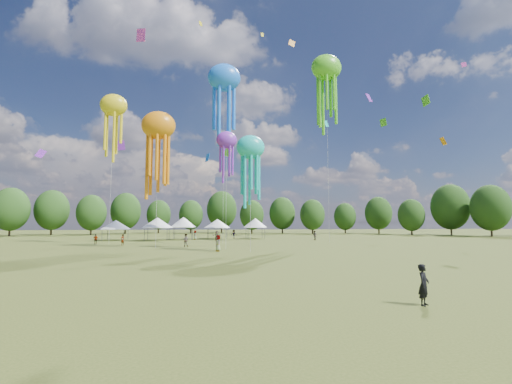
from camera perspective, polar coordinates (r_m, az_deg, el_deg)
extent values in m
plane|color=#384416|center=(16.49, -5.25, -16.47)|extent=(300.00, 300.00, 0.00)
imported|color=black|center=(16.33, 25.17, -13.23)|extent=(0.71, 0.69, 1.64)
imported|color=gray|center=(49.90, -11.16, -7.56)|extent=(0.98, 0.82, 1.78)
imported|color=gray|center=(70.41, -9.67, -6.78)|extent=(0.62, 0.90, 1.75)
imported|color=gray|center=(67.81, 9.32, -6.85)|extent=(0.84, 0.99, 1.78)
imported|color=gray|center=(74.48, -3.56, -6.72)|extent=(1.18, 0.70, 1.78)
imported|color=gray|center=(60.35, -24.21, -6.87)|extent=(0.94, 0.50, 1.52)
imported|color=gray|center=(66.22, -6.28, -6.94)|extent=(1.72, 0.82, 1.78)
imported|color=gray|center=(55.83, -20.51, -7.15)|extent=(0.62, 0.70, 1.60)
imported|color=gray|center=(41.89, -6.04, -8.11)|extent=(0.83, 1.04, 1.85)
cylinder|color=#47474C|center=(70.84, -23.34, -6.36)|extent=(0.08, 0.08, 1.96)
cylinder|color=#47474C|center=(74.49, -22.59, -6.29)|extent=(0.08, 0.08, 1.96)
cylinder|color=#47474C|center=(69.97, -20.33, -6.48)|extent=(0.08, 0.08, 1.96)
cylinder|color=#47474C|center=(73.67, -19.72, -6.40)|extent=(0.08, 0.08, 1.96)
cube|color=silver|center=(72.19, -21.47, -5.57)|extent=(4.18, 4.18, 0.10)
cone|color=silver|center=(72.18, -21.45, -4.86)|extent=(5.43, 5.43, 1.68)
cylinder|color=#47474C|center=(68.00, -17.37, -6.50)|extent=(0.08, 0.08, 2.23)
cylinder|color=#47474C|center=(71.96, -16.87, -6.41)|extent=(0.08, 0.08, 2.23)
cylinder|color=#47474C|center=(67.50, -13.99, -6.59)|extent=(0.08, 0.08, 2.23)
cylinder|color=#47474C|center=(71.48, -13.67, -6.49)|extent=(0.08, 0.08, 2.23)
cube|color=silver|center=(69.68, -15.45, -5.55)|extent=(4.41, 4.41, 0.10)
cone|color=silver|center=(69.67, -15.43, -4.72)|extent=(5.73, 5.73, 1.91)
cylinder|color=#47474C|center=(69.83, -13.04, -6.52)|extent=(0.08, 0.08, 2.30)
cylinder|color=#47474C|center=(73.28, -12.82, -6.44)|extent=(0.08, 0.08, 2.30)
cylinder|color=#47474C|center=(69.64, -10.19, -6.57)|extent=(0.08, 0.08, 2.30)
cylinder|color=#47474C|center=(73.10, -10.10, -6.49)|extent=(0.08, 0.08, 2.30)
cube|color=silver|center=(71.42, -11.52, -5.54)|extent=(3.86, 3.86, 0.10)
cone|color=silver|center=(71.41, -11.51, -4.71)|extent=(5.01, 5.01, 1.97)
cylinder|color=#47474C|center=(73.09, -7.64, -6.60)|extent=(0.08, 0.08, 2.10)
cylinder|color=#47474C|center=(76.86, -7.67, -6.51)|extent=(0.08, 0.08, 2.10)
cylinder|color=#47474C|center=(73.23, -4.66, -6.62)|extent=(0.08, 0.08, 2.10)
cylinder|color=#47474C|center=(77.00, -4.84, -6.53)|extent=(0.08, 0.08, 2.10)
cube|color=silver|center=(75.00, -6.19, -5.72)|extent=(4.18, 4.18, 0.10)
cone|color=silver|center=(74.99, -6.19, -5.00)|extent=(5.43, 5.43, 1.80)
cylinder|color=#47474C|center=(71.50, -1.28, -6.64)|extent=(0.08, 0.08, 2.20)
cylinder|color=#47474C|center=(74.87, -1.60, -6.56)|extent=(0.08, 0.08, 2.20)
cylinder|color=#47474C|center=(72.00, 1.42, -6.63)|extent=(0.08, 0.08, 2.20)
cylinder|color=#47474C|center=(75.34, 0.98, -6.55)|extent=(0.08, 0.08, 2.20)
cube|color=silver|center=(73.38, -0.12, -5.70)|extent=(3.79, 3.79, 0.10)
cone|color=silver|center=(73.37, -0.12, -4.92)|extent=(4.92, 4.92, 1.88)
ellipsoid|color=orange|center=(50.35, -15.28, 10.20)|extent=(4.48, 3.14, 3.81)
cylinder|color=beige|center=(48.90, -15.49, 0.96)|extent=(0.03, 0.03, 16.26)
ellipsoid|color=#1B71FA|center=(62.04, -5.10, 17.68)|extent=(5.41, 3.79, 4.60)
cylinder|color=beige|center=(58.21, -5.20, 5.27)|extent=(0.03, 0.03, 27.08)
ellipsoid|color=#17C3BE|center=(41.48, -0.89, 7.15)|extent=(3.28, 2.29, 2.78)
cylinder|color=beige|center=(40.65, -0.90, -1.12)|extent=(0.03, 0.03, 11.96)
ellipsoid|color=yellow|center=(63.14, -21.74, 12.72)|extent=(4.22, 2.96, 3.59)
cylinder|color=beige|center=(60.79, -22.07, 2.77)|extent=(0.03, 0.03, 22.03)
ellipsoid|color=purple|center=(46.18, -4.71, 8.25)|extent=(2.63, 1.84, 2.23)
cylinder|color=beige|center=(45.12, -4.77, -0.30)|extent=(0.03, 0.03, 13.79)
ellipsoid|color=#54CD21|center=(66.53, 11.15, 18.87)|extent=(5.29, 3.70, 4.50)
cylinder|color=beige|center=(62.06, 11.37, 6.08)|extent=(0.03, 0.03, 30.00)
cube|color=yellow|center=(62.45, -8.83, 24.98)|extent=(0.61, 0.58, 0.83)
cube|color=#54CD21|center=(76.34, -4.49, 6.48)|extent=(2.05, 1.36, 2.65)
cube|color=#1B71FA|center=(79.30, 4.19, 12.87)|extent=(0.20, 0.86, 1.02)
cube|color=#F147BB|center=(55.34, -4.22, 7.09)|extent=(0.62, 1.41, 1.70)
cube|color=purple|center=(49.42, 17.55, 14.13)|extent=(1.17, 0.83, 1.28)
cube|color=#54CD21|center=(60.08, 25.41, 13.03)|extent=(0.46, 1.56, 1.84)
cube|color=#F147BB|center=(62.99, -17.87, 22.70)|extent=(1.53, 0.96, 2.17)
cube|color=purple|center=(88.09, -20.71, 6.97)|extent=(1.96, 0.41, 2.37)
cube|color=orange|center=(83.04, 5.73, 22.53)|extent=(1.81, 0.91, 2.07)
cube|color=#54CD21|center=(89.59, 19.62, 10.40)|extent=(1.19, 1.25, 2.05)
cube|color=#17C3BE|center=(85.19, 11.15, 10.63)|extent=(1.43, 0.76, 1.73)
cube|color=#F147BB|center=(56.83, 30.21, 17.14)|extent=(0.58, 0.56, 0.76)
cube|color=purple|center=(88.10, -31.09, 5.27)|extent=(2.15, 1.05, 2.24)
cube|color=red|center=(66.22, -15.29, 6.45)|extent=(0.46, 1.02, 1.23)
cube|color=orange|center=(65.80, 27.67, 7.19)|extent=(0.68, 1.07, 1.23)
cube|color=yellow|center=(83.11, 1.01, 23.79)|extent=(0.72, 0.24, 0.91)
cube|color=#1B71FA|center=(79.00, -7.75, 5.46)|extent=(1.03, 1.53, 1.87)
cylinder|color=#38281C|center=(105.06, -34.62, -4.90)|extent=(0.44, 0.44, 3.36)
ellipsoid|color=#214115|center=(105.10, -34.49, -2.27)|extent=(8.40, 8.40, 10.51)
cylinder|color=#38281C|center=(109.14, -29.85, -5.07)|extent=(0.44, 0.44, 3.41)
ellipsoid|color=#214115|center=(109.18, -29.74, -2.50)|extent=(8.53, 8.53, 10.66)
cylinder|color=#38281C|center=(105.43, -24.82, -5.39)|extent=(0.44, 0.44, 3.07)
ellipsoid|color=#214115|center=(105.45, -24.74, -2.99)|extent=(7.66, 7.66, 9.58)
cylinder|color=#38281C|center=(111.78, -20.11, -5.39)|extent=(0.44, 0.44, 3.43)
ellipsoid|color=#214115|center=(111.82, -20.04, -2.86)|extent=(8.58, 8.58, 10.73)
cylinder|color=#38281C|center=(115.93, -15.29, -5.60)|extent=(0.44, 0.44, 2.95)
ellipsoid|color=#214115|center=(115.94, -15.24, -3.51)|extent=(7.37, 7.37, 9.21)
cylinder|color=#38281C|center=(111.27, -10.35, -5.75)|extent=(0.44, 0.44, 2.89)
ellipsoid|color=#214115|center=(111.27, -10.32, -3.61)|extent=(7.23, 7.23, 9.04)
cylinder|color=#38281C|center=(115.77, -5.49, -5.53)|extent=(0.44, 0.44, 3.84)
ellipsoid|color=#214115|center=(115.84, -5.47, -2.80)|extent=(9.60, 9.60, 11.99)
cylinder|color=#38281C|center=(105.53, -0.68, -5.89)|extent=(0.44, 0.44, 2.84)
ellipsoid|color=#214115|center=(105.54, -0.67, -3.67)|extent=(7.11, 7.11, 8.89)
cylinder|color=#38281C|center=(109.79, 4.21, -5.76)|extent=(0.44, 0.44, 3.16)
ellipsoid|color=#214115|center=(109.82, 4.20, -3.38)|extent=(7.91, 7.91, 9.88)
cylinder|color=#38281C|center=(106.24, 9.00, -5.81)|extent=(0.44, 0.44, 2.88)
ellipsoid|color=#214115|center=(106.25, 8.97, -3.58)|extent=(7.21, 7.21, 9.01)
cylinder|color=#38281C|center=(111.75, 14.03, -5.74)|extent=(0.44, 0.44, 2.63)
ellipsoid|color=#214115|center=(111.75, 13.99, -3.81)|extent=(6.57, 6.57, 8.22)
cylinder|color=#38281C|center=(112.33, 18.98, -5.49)|extent=(0.44, 0.44, 3.13)
ellipsoid|color=#214115|center=(112.35, 18.92, -3.20)|extent=(7.81, 7.81, 9.77)
cylinder|color=#38281C|center=(103.50, 23.57, -5.54)|extent=(0.44, 0.44, 2.72)
ellipsoid|color=#214115|center=(103.50, 23.50, -3.38)|extent=(6.80, 6.80, 8.50)
cylinder|color=#38281C|center=(106.37, 28.67, -5.03)|extent=(0.44, 0.44, 3.81)
ellipsoid|color=#214115|center=(106.44, 28.55, -2.08)|extent=(9.52, 9.52, 11.90)
cylinder|color=#38281C|center=(101.59, 33.41, -4.94)|extent=(0.44, 0.44, 3.51)
ellipsoid|color=#214115|center=(101.63, 33.28, -2.10)|extent=(8.78, 8.78, 10.97)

